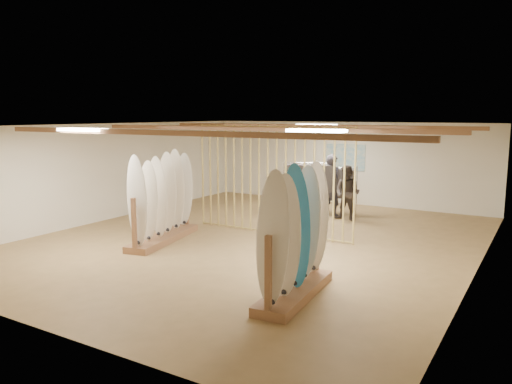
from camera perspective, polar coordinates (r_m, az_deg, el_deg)
The scene contains 16 objects.
floor at distance 12.32m, azimuth 0.00°, elevation -5.52°, with size 12.00×12.00×0.00m, color #A4814F.
ceiling at distance 11.93m, azimuth 0.00°, elevation 7.61°, with size 12.00×12.00×0.00m, color gray.
wall_back at distance 17.43m, azimuth 10.17°, elevation 3.28°, with size 12.00×12.00×0.00m, color white.
wall_front at distance 7.63m, azimuth -23.86°, elevation -4.53°, with size 12.00×12.00×0.00m, color white.
wall_left at distance 15.20m, azimuth -16.42°, elevation 2.24°, with size 12.00×12.00×0.00m, color white.
wall_right at distance 10.44m, azimuth 24.30°, elevation -1.10°, with size 12.00×12.00×0.00m, color white.
ceiling_slats at distance 11.93m, azimuth 0.00°, elevation 7.23°, with size 9.50×6.12×0.10m, color #946643.
light_panels at distance 11.93m, azimuth 0.00°, elevation 7.33°, with size 1.20×0.35×0.06m, color white.
bamboo_partition at distance 12.73m, azimuth 1.85°, elevation 1.37°, with size 4.45×0.05×2.78m.
poster at distance 17.40m, azimuth 10.17°, elevation 3.93°, with size 1.40×0.03×0.90m, color #378FC2.
rack_left at distance 12.29m, azimuth -10.60°, elevation -2.25°, with size 1.11×2.69×2.12m.
rack_right at distance 8.45m, azimuth 4.52°, elevation -7.10°, with size 0.80×2.34×2.19m.
clothing_rack_a at distance 15.30m, azimuth 6.10°, elevation 1.37°, with size 1.47×0.88×1.65m.
clothing_rack_b at distance 15.37m, azimuth 8.73°, elevation 1.01°, with size 1.40×0.54×1.51m.
shopper_a at distance 15.28m, azimuth 8.63°, elevation 1.27°, with size 0.78×0.53×2.13m, color #28262E.
shopper_b at distance 14.62m, azimuth 10.40°, elevation 0.27°, with size 0.88×0.69×1.82m, color #352D29.
Camera 1 is at (6.11, -10.24, 3.07)m, focal length 35.00 mm.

